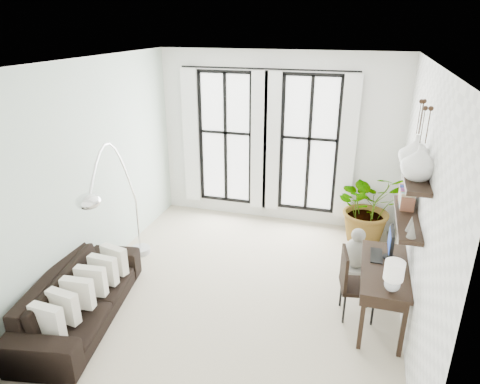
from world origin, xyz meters
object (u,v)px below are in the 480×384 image
at_px(sofa, 80,297).
at_px(desk_chair, 352,280).
at_px(plant, 369,206).
at_px(buddha, 356,255).
at_px(arc_lamp, 112,175).
at_px(desk, 384,273).

xyz_separation_m(sofa, desk_chair, (3.37, 1.05, 0.21)).
distance_m(plant, buddha, 1.21).
bearing_deg(sofa, plant, -57.83).
height_order(plant, arc_lamp, arc_lamp).
relative_size(desk_chair, arc_lamp, 0.43).
bearing_deg(sofa, buddha, -68.63).
height_order(plant, desk_chair, plant).
bearing_deg(desk, arc_lamp, -178.40).
distance_m(sofa, arc_lamp, 1.65).
bearing_deg(buddha, desk_chair, -92.02).
height_order(plant, desk, plant).
bearing_deg(sofa, desk, -85.51).
bearing_deg(buddha, plant, 82.94).
bearing_deg(plant, arc_lamp, -145.52).
height_order(sofa, buddha, buddha).
xyz_separation_m(plant, desk_chair, (-0.18, -2.22, -0.13)).
xyz_separation_m(desk_chair, buddha, (0.04, 1.06, -0.22)).
relative_size(sofa, desk_chair, 2.39).
relative_size(plant, buddha, 1.74).
relative_size(sofa, buddha, 2.96).
relative_size(desk_chair, buddha, 1.24).
height_order(sofa, desk_chair, desk_chair).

